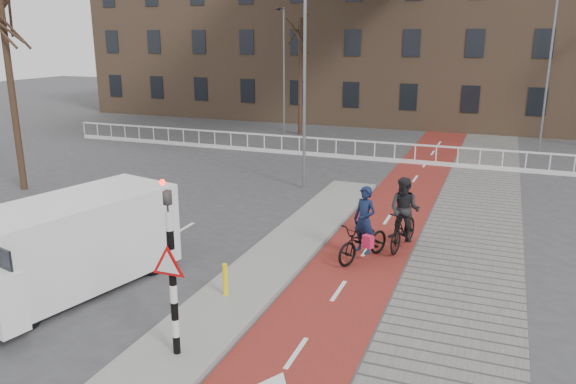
% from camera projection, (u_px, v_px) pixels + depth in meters
% --- Properties ---
extents(ground, '(120.00, 120.00, 0.00)m').
position_uv_depth(ground, '(249.00, 317.00, 12.51)').
color(ground, '#38383A').
rests_on(ground, ground).
extents(bike_lane, '(2.50, 60.00, 0.01)m').
position_uv_depth(bike_lane, '(398.00, 203.00, 20.97)').
color(bike_lane, maroon).
rests_on(bike_lane, ground).
extents(sidewalk, '(3.00, 60.00, 0.01)m').
position_uv_depth(sidewalk, '(477.00, 212.00, 20.00)').
color(sidewalk, slate).
rests_on(sidewalk, ground).
extents(curb_island, '(1.80, 16.00, 0.12)m').
position_uv_depth(curb_island, '(285.00, 249.00, 16.33)').
color(curb_island, gray).
rests_on(curb_island, ground).
extents(traffic_signal, '(0.80, 0.80, 3.68)m').
position_uv_depth(traffic_signal, '(171.00, 264.00, 10.37)').
color(traffic_signal, black).
rests_on(traffic_signal, curb_island).
extents(bollard, '(0.12, 0.12, 0.79)m').
position_uv_depth(bollard, '(225.00, 279.00, 13.23)').
color(bollard, yellow).
rests_on(bollard, curb_island).
extents(cyclist_near, '(1.51, 2.16, 2.12)m').
position_uv_depth(cyclist_near, '(364.00, 236.00, 15.49)').
color(cyclist_near, black).
rests_on(cyclist_near, bike_lane).
extents(cyclist_far, '(1.03, 2.08, 2.14)m').
position_uv_depth(cyclist_far, '(404.00, 220.00, 16.32)').
color(cyclist_far, black).
rests_on(cyclist_far, bike_lane).
extents(van, '(3.31, 5.64, 2.28)m').
position_uv_depth(van, '(69.00, 244.00, 13.57)').
color(van, white).
rests_on(van, ground).
extents(railing, '(28.00, 0.10, 0.99)m').
position_uv_depth(railing, '(299.00, 149.00, 29.44)').
color(railing, silver).
rests_on(railing, ground).
extents(townhouse_row, '(46.00, 10.00, 15.90)m').
position_uv_depth(townhouse_row, '(398.00, 10.00, 40.19)').
color(townhouse_row, '#7F6047').
rests_on(townhouse_row, ground).
extents(tree_left, '(0.27, 0.27, 8.22)m').
position_uv_depth(tree_left, '(11.00, 87.00, 21.85)').
color(tree_left, black).
rests_on(tree_left, ground).
extents(tree_mid, '(0.27, 0.27, 7.10)m').
position_uv_depth(tree_mid, '(300.00, 78.00, 34.70)').
color(tree_mid, black).
rests_on(tree_mid, ground).
extents(streetlight_near, '(0.12, 0.12, 7.72)m').
position_uv_depth(streetlight_near, '(304.00, 93.00, 22.07)').
color(streetlight_near, slate).
rests_on(streetlight_near, ground).
extents(streetlight_left, '(0.12, 0.12, 7.67)m').
position_uv_depth(streetlight_left, '(284.00, 73.00, 34.46)').
color(streetlight_left, slate).
rests_on(streetlight_left, ground).
extents(streetlight_right, '(0.12, 0.12, 7.95)m').
position_uv_depth(streetlight_right, '(548.00, 78.00, 28.67)').
color(streetlight_right, slate).
rests_on(streetlight_right, ground).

